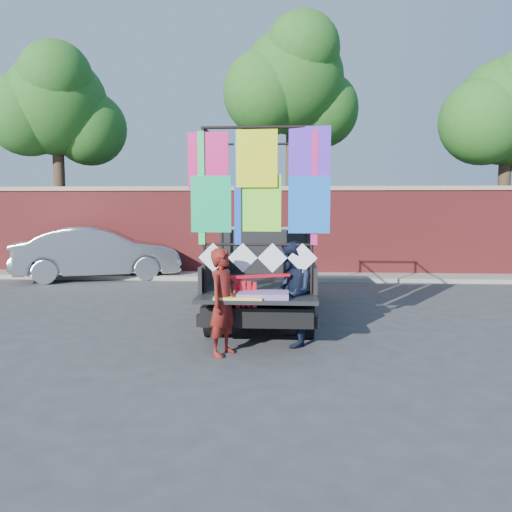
# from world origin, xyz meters

# --- Properties ---
(ground) EXTENTS (90.00, 90.00, 0.00)m
(ground) POSITION_xyz_m (0.00, 0.00, 0.00)
(ground) COLOR #38383A
(ground) RESTS_ON ground
(brick_wall) EXTENTS (30.00, 0.45, 2.61)m
(brick_wall) POSITION_xyz_m (0.00, 7.00, 1.33)
(brick_wall) COLOR maroon
(brick_wall) RESTS_ON ground
(curb) EXTENTS (30.00, 1.20, 0.12)m
(curb) POSITION_xyz_m (0.00, 6.30, 0.06)
(curb) COLOR gray
(curb) RESTS_ON ground
(tree_left) EXTENTS (4.20, 3.30, 7.05)m
(tree_left) POSITION_xyz_m (-6.48, 8.12, 5.12)
(tree_left) COLOR #38281C
(tree_left) RESTS_ON ground
(tree_mid) EXTENTS (4.20, 3.30, 7.73)m
(tree_mid) POSITION_xyz_m (1.02, 8.12, 5.70)
(tree_mid) COLOR #38281C
(tree_mid) RESTS_ON ground
(tree_right) EXTENTS (4.20, 3.30, 6.62)m
(tree_right) POSITION_xyz_m (7.52, 8.12, 4.75)
(tree_right) COLOR #38281C
(tree_right) RESTS_ON ground
(pickup_truck) EXTENTS (2.03, 5.10, 3.21)m
(pickup_truck) POSITION_xyz_m (0.46, 2.08, 0.81)
(pickup_truck) COLOR black
(pickup_truck) RESTS_ON ground
(sedan) EXTENTS (4.70, 2.93, 1.46)m
(sedan) POSITION_xyz_m (-4.40, 5.95, 0.73)
(sedan) COLOR silver
(sedan) RESTS_ON ground
(woman) EXTENTS (0.55, 0.65, 1.50)m
(woman) POSITION_xyz_m (0.01, -0.89, 0.75)
(woman) COLOR maroon
(woman) RESTS_ON ground
(man) EXTENTS (0.66, 0.81, 1.56)m
(man) POSITION_xyz_m (0.96, -0.36, 0.78)
(man) COLOR black
(man) RESTS_ON ground
(streamer_bundle) EXTENTS (0.90, 0.37, 0.65)m
(streamer_bundle) POSITION_xyz_m (0.38, -0.64, 0.89)
(streamer_bundle) COLOR red
(streamer_bundle) RESTS_ON ground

